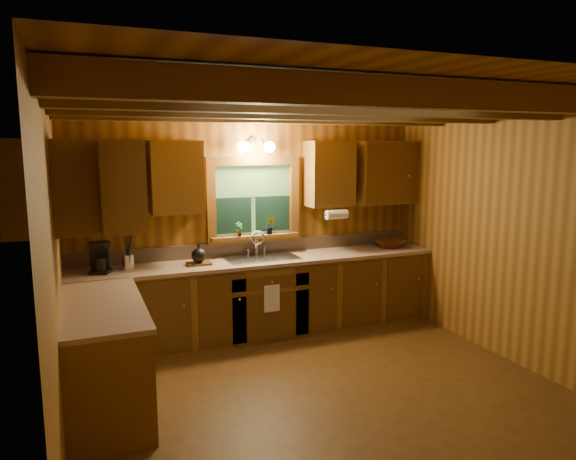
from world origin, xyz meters
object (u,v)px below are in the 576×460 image
Objects in this scene: sink at (261,262)px; cutting_board at (199,263)px; coffee_maker at (100,258)px; wicker_basket at (390,243)px.

cutting_board is at bearing -177.24° from sink.
cutting_board is at bearing 16.54° from coffee_maker.
cutting_board is (1.01, -0.03, -0.14)m from coffee_maker.
coffee_maker is 1.21× the size of cutting_board.
sink is at bearing 3.28° from cutting_board.
wicker_basket is at bearing 0.57° from sink.
wicker_basket is (2.46, 0.05, 0.04)m from cutting_board.
sink reaches higher than cutting_board.
sink is 2.09× the size of wicker_basket.
sink is 1.75m from coffee_maker.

